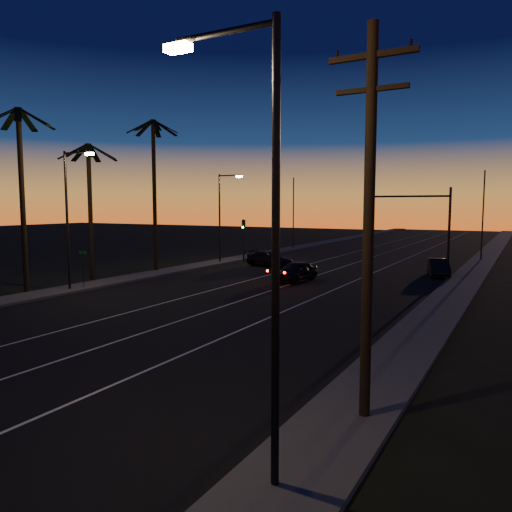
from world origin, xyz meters
The scene contains 21 objects.
road centered at (0.00, 30.00, 0.01)m, with size 20.00×170.00×0.01m, color black.
sidewalk_left centered at (-11.20, 30.00, 0.08)m, with size 2.40×170.00×0.16m, color #373634.
sidewalk_right centered at (11.20, 30.00, 0.08)m, with size 2.40×170.00×0.16m, color #373634.
lane_stripe_left centered at (-3.00, 30.00, 0.02)m, with size 0.12×160.00×0.01m, color silver.
lane_stripe_mid centered at (0.50, 30.00, 0.02)m, with size 0.12×160.00×0.01m, color silver.
lane_stripe_right centered at (4.00, 30.00, 0.02)m, with size 0.12×160.00×0.01m, color silver.
palm_near centered at (-12.60, 18.00, 7.07)m, with size 4.25×4.16×11.53m.
palm_mid centered at (-13.20, 24.00, 6.25)m, with size 4.25×4.16×10.03m.
palm_far centered at (-12.20, 30.00, 7.61)m, with size 4.25×4.16×12.53m.
streetlight_left_near centered at (-10.70, 20.00, 5.32)m, with size 2.55×0.26×9.00m.
streetlight_left_far centered at (-10.69, 38.00, 5.06)m, with size 2.55×0.26×8.50m.
streetlight_right_near centered at (10.70, 6.00, 5.32)m, with size 2.55×0.26×9.00m.
street_sign centered at (-10.80, 21.00, 1.66)m, with size 0.70×0.06×2.60m.
utility_pole centered at (11.60, 10.00, 5.32)m, with size 2.20×0.28×10.00m.
signal_mast centered at (7.14, 39.99, 4.78)m, with size 7.10×0.41×7.00m.
signal_post centered at (-9.50, 39.98, 2.89)m, with size 0.28×0.37×4.20m.
far_pole_left centered at (-11.00, 55.00, 4.50)m, with size 0.14×0.14×9.00m, color black.
far_pole_right centered at (11.00, 52.00, 4.50)m, with size 0.14×0.14×9.00m, color black.
lead_car centered at (0.16, 31.01, 0.74)m, with size 2.34×4.93×1.45m.
right_car centered at (9.00, 38.71, 0.70)m, with size 2.42×4.38×1.37m.
cross_car centered at (-5.39, 37.75, 0.70)m, with size 5.06×2.84×1.38m.
Camera 1 is at (15.14, -2.30, 5.60)m, focal length 35.00 mm.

